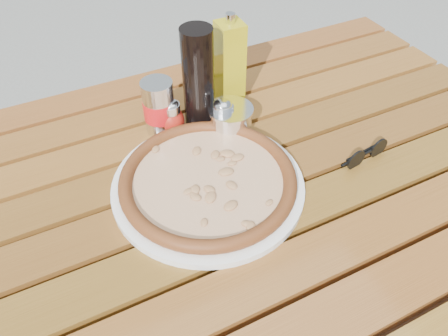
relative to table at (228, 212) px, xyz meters
name	(u,v)px	position (x,y,z in m)	size (l,w,h in m)	color
table	(228,212)	(0.00, 0.00, 0.00)	(1.40, 0.90, 0.75)	#3B1B0D
plate	(208,185)	(-0.04, 0.01, 0.08)	(0.36, 0.36, 0.01)	white
pizza	(208,180)	(-0.04, 0.01, 0.10)	(0.34, 0.34, 0.03)	beige
pepper_shaker	(171,117)	(-0.04, 0.20, 0.11)	(0.06, 0.06, 0.08)	red
oregano_shaker	(222,117)	(0.06, 0.15, 0.11)	(0.06, 0.06, 0.08)	#41451B
dark_bottle	(198,79)	(0.03, 0.20, 0.19)	(0.07, 0.07, 0.22)	black
soda_can	(159,107)	(-0.05, 0.22, 0.13)	(0.07, 0.07, 0.12)	silver
olive_oil_cruet	(230,63)	(0.13, 0.25, 0.17)	(0.06, 0.06, 0.21)	gold
parmesan_tin	(231,119)	(0.08, 0.15, 0.11)	(0.13, 0.13, 0.07)	silver
sunglasses	(366,154)	(0.28, -0.06, 0.09)	(0.11, 0.04, 0.04)	black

